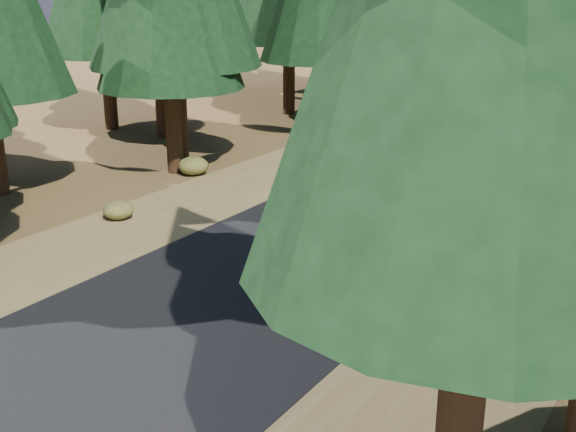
% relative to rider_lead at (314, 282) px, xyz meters
% --- Properties ---
extents(ground, '(120.00, 120.00, 0.00)m').
position_rel_rider_lead_xyz_m(ground, '(-1.59, 0.11, -0.54)').
color(ground, '#4B361A').
rests_on(ground, ground).
extents(road, '(6.00, 100.00, 0.01)m').
position_rel_rider_lead_xyz_m(road, '(-1.59, 5.11, -0.53)').
color(road, black).
rests_on(road, ground).
extents(shoulder_l, '(3.20, 100.00, 0.01)m').
position_rel_rider_lead_xyz_m(shoulder_l, '(-6.19, 5.11, -0.53)').
color(shoulder_l, brown).
rests_on(shoulder_l, ground).
extents(shoulder_r, '(3.20, 100.00, 0.01)m').
position_rel_rider_lead_xyz_m(shoulder_r, '(3.01, 5.11, -0.53)').
color(shoulder_r, brown).
rests_on(shoulder_r, ground).
extents(understory_shrubs, '(15.48, 32.44, 0.71)m').
position_rel_rider_lead_xyz_m(understory_shrubs, '(-0.10, 8.89, -0.25)').
color(understory_shrubs, '#474C1E').
rests_on(understory_shrubs, ground).
extents(rider_lead, '(1.06, 1.86, 1.59)m').
position_rel_rider_lead_xyz_m(rider_lead, '(0.00, 0.00, 0.00)').
color(rider_lead, beige).
rests_on(rider_lead, road).
extents(rider_follow, '(0.72, 1.92, 1.68)m').
position_rel_rider_lead_xyz_m(rider_follow, '(-2.58, 4.02, 0.03)').
color(rider_follow, maroon).
rests_on(rider_follow, road).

